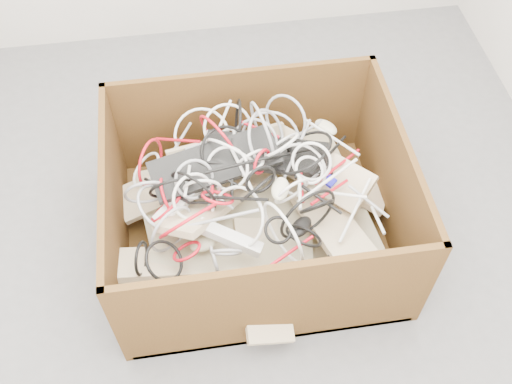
{
  "coord_description": "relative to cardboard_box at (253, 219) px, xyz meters",
  "views": [
    {
      "loc": [
        -0.13,
        -1.32,
        2.18
      ],
      "look_at": [
        0.07,
        0.08,
        0.3
      ],
      "focal_mm": 42.17,
      "sensor_mm": 36.0,
      "label": 1
    }
  ],
  "objects": [
    {
      "name": "power_strip_left",
      "position": [
        -0.25,
        -0.0,
        0.23
      ],
      "size": [
        0.28,
        0.24,
        0.13
      ],
      "primitive_type": "cube",
      "rotation": [
        0.14,
        -0.26,
        0.66
      ],
      "color": "silver",
      "rests_on": "keyboard_pile"
    },
    {
      "name": "cardboard_box",
      "position": [
        0.0,
        0.0,
        0.0
      ],
      "size": [
        1.13,
        0.94,
        0.55
      ],
      "color": "#3C250F",
      "rests_on": "ground"
    },
    {
      "name": "cable_tangle",
      "position": [
        -0.06,
        0.03,
        0.26
      ],
      "size": [
        1.01,
        0.88,
        0.4
      ],
      "color": "gray",
      "rests_on": "keyboard_pile"
    },
    {
      "name": "mice_scatter",
      "position": [
        0.03,
        -0.03,
        0.2
      ],
      "size": [
        0.81,
        0.71,
        0.21
      ],
      "color": "beige",
      "rests_on": "keyboard_pile"
    },
    {
      "name": "ground",
      "position": [
        -0.06,
        -0.06,
        -0.14
      ],
      "size": [
        3.0,
        3.0,
        0.0
      ],
      "primitive_type": "plane",
      "color": "#57575A",
      "rests_on": "ground"
    },
    {
      "name": "keyboard_pile",
      "position": [
        -0.0,
        0.03,
        0.13
      ],
      "size": [
        1.19,
        0.89,
        0.39
      ],
      "color": "tan",
      "rests_on": "cardboard_box"
    },
    {
      "name": "vga_plug",
      "position": [
        0.29,
        -0.02,
        0.23
      ],
      "size": [
        0.06,
        0.06,
        0.03
      ],
      "primitive_type": "cube",
      "rotation": [
        0.09,
        0.14,
        -0.87
      ],
      "color": "#110CBA",
      "rests_on": "keyboard_pile"
    },
    {
      "name": "power_strip_right",
      "position": [
        -0.11,
        -0.2,
        0.2
      ],
      "size": [
        0.24,
        0.16,
        0.08
      ],
      "primitive_type": "cube",
      "rotation": [
        -0.1,
        0.17,
        -0.51
      ],
      "color": "silver",
      "rests_on": "keyboard_pile"
    }
  ]
}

